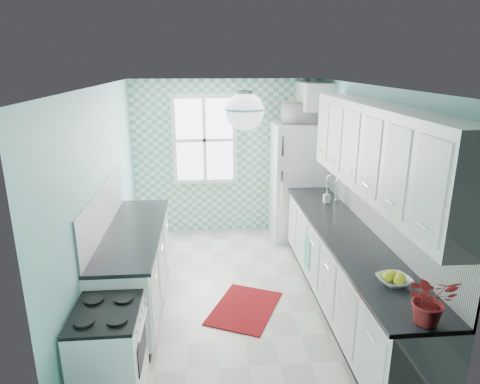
{
  "coord_description": "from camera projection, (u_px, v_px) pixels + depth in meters",
  "views": [
    {
      "loc": [
        -0.38,
        -4.63,
        2.74
      ],
      "look_at": [
        0.05,
        0.25,
        1.25
      ],
      "focal_mm": 32.0,
      "sensor_mm": 36.0,
      "label": 1
    }
  ],
  "objects": [
    {
      "name": "floor",
      "position": [
        238.0,
        296.0,
        5.25
      ],
      "size": [
        3.0,
        4.4,
        0.02
      ],
      "primitive_type": "cube",
      "color": "beige",
      "rests_on": "ground"
    },
    {
      "name": "ceiling",
      "position": [
        237.0,
        85.0,
        4.51
      ],
      "size": [
        3.0,
        4.4,
        0.02
      ],
      "primitive_type": "cube",
      "color": "white",
      "rests_on": "wall_back"
    },
    {
      "name": "wall_back",
      "position": [
        226.0,
        157.0,
        6.99
      ],
      "size": [
        3.0,
        0.02,
        2.5
      ],
      "primitive_type": "cube",
      "color": "#82C5BE",
      "rests_on": "floor"
    },
    {
      "name": "wall_front",
      "position": [
        266.0,
        302.0,
        2.77
      ],
      "size": [
        3.0,
        0.02,
        2.5
      ],
      "primitive_type": "cube",
      "color": "#82C5BE",
      "rests_on": "floor"
    },
    {
      "name": "wall_left",
      "position": [
        102.0,
        202.0,
        4.75
      ],
      "size": [
        0.02,
        4.4,
        2.5
      ],
      "primitive_type": "cube",
      "color": "#82C5BE",
      "rests_on": "floor"
    },
    {
      "name": "wall_right",
      "position": [
        366.0,
        195.0,
        5.01
      ],
      "size": [
        0.02,
        4.4,
        2.5
      ],
      "primitive_type": "cube",
      "color": "#82C5BE",
      "rests_on": "floor"
    },
    {
      "name": "accent_wall",
      "position": [
        226.0,
        158.0,
        6.96
      ],
      "size": [
        3.0,
        0.01,
        2.5
      ],
      "primitive_type": "cube",
      "color": "#5FB796",
      "rests_on": "wall_back"
    },
    {
      "name": "window",
      "position": [
        205.0,
        140.0,
        6.82
      ],
      "size": [
        1.04,
        0.05,
        1.44
      ],
      "color": "white",
      "rests_on": "wall_back"
    },
    {
      "name": "backsplash_right",
      "position": [
        377.0,
        211.0,
        4.64
      ],
      "size": [
        0.02,
        3.6,
        0.51
      ],
      "primitive_type": "cube",
      "color": "white",
      "rests_on": "wall_right"
    },
    {
      "name": "backsplash_left",
      "position": [
        103.0,
        209.0,
        4.7
      ],
      "size": [
        0.02,
        2.15,
        0.51
      ],
      "primitive_type": "cube",
      "color": "white",
      "rests_on": "wall_left"
    },
    {
      "name": "upper_cabinets_right",
      "position": [
        377.0,
        151.0,
        4.23
      ],
      "size": [
        0.33,
        3.2,
        0.9
      ],
      "primitive_type": "cube",
      "color": "silver",
      "rests_on": "wall_right"
    },
    {
      "name": "upper_cabinet_fridge",
      "position": [
        313.0,
        96.0,
        6.44
      ],
      "size": [
        0.4,
        0.74,
        0.4
      ],
      "primitive_type": "cube",
      "color": "silver",
      "rests_on": "wall_right"
    },
    {
      "name": "ceiling_light",
      "position": [
        245.0,
        111.0,
        3.81
      ],
      "size": [
        0.34,
        0.34,
        0.35
      ],
      "color": "silver",
      "rests_on": "ceiling"
    },
    {
      "name": "base_cabinets_right",
      "position": [
        346.0,
        274.0,
        4.83
      ],
      "size": [
        0.6,
        3.6,
        0.9
      ],
      "primitive_type": "cube",
      "color": "white",
      "rests_on": "floor"
    },
    {
      "name": "countertop_right",
      "position": [
        348.0,
        235.0,
        4.69
      ],
      "size": [
        0.63,
        3.6,
        0.04
      ],
      "primitive_type": "cube",
      "color": "black",
      "rests_on": "base_cabinets_right"
    },
    {
      "name": "base_cabinets_left",
      "position": [
        135.0,
        269.0,
        4.94
      ],
      "size": [
        0.6,
        2.15,
        0.9
      ],
      "primitive_type": "cube",
      "color": "white",
      "rests_on": "floor"
    },
    {
      "name": "countertop_left",
      "position": [
        133.0,
        231.0,
        4.8
      ],
      "size": [
        0.63,
        2.15,
        0.04
      ],
      "primitive_type": "cube",
      "color": "black",
      "rests_on": "base_cabinets_left"
    },
    {
      "name": "fridge",
      "position": [
        297.0,
        181.0,
        6.81
      ],
      "size": [
        0.81,
        0.8,
        1.85
      ],
      "rotation": [
        0.0,
        0.0,
        0.06
      ],
      "color": "white",
      "rests_on": "floor"
    },
    {
      "name": "stove",
      "position": [
        110.0,
        353.0,
        3.55
      ],
      "size": [
        0.54,
        0.67,
        0.81
      ],
      "rotation": [
        0.0,
        0.0,
        -0.07
      ],
      "color": "white",
      "rests_on": "floor"
    },
    {
      "name": "sink",
      "position": [
        323.0,
        203.0,
        5.71
      ],
      "size": [
        0.5,
        0.42,
        0.53
      ],
      "rotation": [
        0.0,
        0.0,
        -0.01
      ],
      "color": "silver",
      "rests_on": "countertop_right"
    },
    {
      "name": "rug",
      "position": [
        245.0,
        308.0,
        4.96
      ],
      "size": [
        0.99,
        1.13,
        0.02
      ],
      "primitive_type": "cube",
      "rotation": [
        0.0,
        0.0,
        -0.43
      ],
      "color": "maroon",
      "rests_on": "floor"
    },
    {
      "name": "dish_towel",
      "position": [
        308.0,
        252.0,
        5.32
      ],
      "size": [
        0.04,
        0.26,
        0.39
      ],
      "primitive_type": "cube",
      "rotation": [
        0.0,
        0.0,
        -0.09
      ],
      "color": "#4DA79D",
      "rests_on": "base_cabinets_right"
    },
    {
      "name": "fruit_bowl",
      "position": [
        394.0,
        281.0,
        3.61
      ],
      "size": [
        0.32,
        0.32,
        0.07
      ],
      "primitive_type": "imported",
      "rotation": [
        0.0,
        0.0,
        0.19
      ],
      "color": "white",
      "rests_on": "countertop_right"
    },
    {
      "name": "potted_plant",
      "position": [
        430.0,
        299.0,
        3.03
      ],
      "size": [
        0.34,
        0.3,
        0.38
      ],
      "primitive_type": "imported",
      "rotation": [
        0.0,
        0.0,
        0.0
      ],
      "color": "red",
      "rests_on": "countertop_right"
    },
    {
      "name": "soap_bottle",
      "position": [
        327.0,
        196.0,
        5.7
      ],
      "size": [
        0.09,
        0.09,
        0.17
      ],
      "primitive_type": "imported",
      "rotation": [
        0.0,
        0.0,
        0.12
      ],
      "color": "#9CACB6",
      "rests_on": "countertop_right"
    },
    {
      "name": "microwave",
      "position": [
        300.0,
        113.0,
        6.49
      ],
      "size": [
        0.58,
        0.41,
        0.31
      ],
      "primitive_type": "imported",
      "rotation": [
        0.0,
        0.0,
        3.09
      ],
      "color": "white",
      "rests_on": "fridge"
    }
  ]
}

